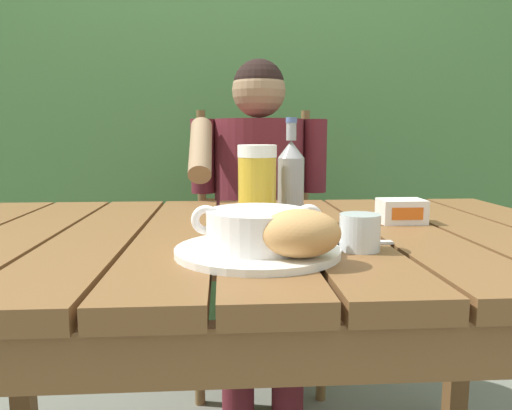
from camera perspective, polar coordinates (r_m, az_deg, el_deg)
name	(u,v)px	position (r m, az deg, el deg)	size (l,w,h in m)	color
dining_table	(254,269)	(1.07, -0.19, -7.47)	(1.45, 0.93, 0.76)	brown
hedge_backdrop	(242,70)	(2.75, -1.69, 15.35)	(3.71, 0.90, 2.81)	#4B7941
chair_near_diner	(256,249)	(1.99, -0.02, -5.09)	(0.47, 0.45, 1.06)	brown
person_eating	(259,203)	(1.75, 0.33, 0.26)	(0.48, 0.47, 1.22)	maroon
serving_plate	(257,251)	(0.84, 0.17, -5.32)	(0.28, 0.28, 0.01)	white
soup_bowl	(257,228)	(0.83, 0.17, -2.65)	(0.22, 0.17, 0.07)	white
bread_roll	(300,233)	(0.77, 5.15, -3.28)	(0.13, 0.10, 0.08)	tan
beer_glass	(257,187)	(1.06, 0.14, 2.13)	(0.08, 0.08, 0.18)	gold
beer_bottle	(291,180)	(1.11, 4.05, 2.86)	(0.06, 0.06, 0.24)	gray
water_glass_small	(360,232)	(0.88, 11.92, -3.10)	(0.07, 0.07, 0.06)	silver
butter_tub	(401,211)	(1.17, 16.49, -0.68)	(0.10, 0.08, 0.05)	white
table_knife	(344,242)	(0.93, 10.18, -4.24)	(0.15, 0.02, 0.01)	silver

